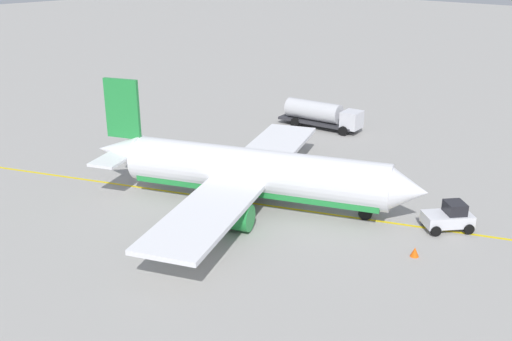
{
  "coord_description": "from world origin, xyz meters",
  "views": [
    {
      "loc": [
        30.66,
        -33.61,
        20.16
      ],
      "look_at": [
        0.0,
        0.0,
        3.0
      ],
      "focal_mm": 41.44,
      "sensor_mm": 36.0,
      "label": 1
    }
  ],
  "objects_px": {
    "fuel_tanker": "(321,114)",
    "refueling_worker": "(299,140)",
    "safety_cone_nose": "(403,185)",
    "safety_cone_wingtip": "(415,252)",
    "pushback_tug": "(449,217)",
    "airplane": "(251,173)"
  },
  "relations": [
    {
      "from": "pushback_tug",
      "to": "safety_cone_nose",
      "type": "xyz_separation_m",
      "value": [
        -6.65,
        4.98,
        -0.69
      ]
    },
    {
      "from": "safety_cone_nose",
      "to": "safety_cone_wingtip",
      "type": "bearing_deg",
      "value": -57.06
    },
    {
      "from": "safety_cone_nose",
      "to": "airplane",
      "type": "bearing_deg",
      "value": -124.15
    },
    {
      "from": "pushback_tug",
      "to": "safety_cone_wingtip",
      "type": "xyz_separation_m",
      "value": [
        0.22,
        -5.61,
        -0.66
      ]
    },
    {
      "from": "fuel_tanker",
      "to": "safety_cone_wingtip",
      "type": "height_order",
      "value": "fuel_tanker"
    },
    {
      "from": "fuel_tanker",
      "to": "refueling_worker",
      "type": "distance_m",
      "value": 7.91
    },
    {
      "from": "pushback_tug",
      "to": "refueling_worker",
      "type": "xyz_separation_m",
      "value": [
        -20.81,
        7.97,
        -0.19
      ]
    },
    {
      "from": "fuel_tanker",
      "to": "refueling_worker",
      "type": "bearing_deg",
      "value": -70.48
    },
    {
      "from": "airplane",
      "to": "fuel_tanker",
      "type": "relative_size",
      "value": 2.8
    },
    {
      "from": "pushback_tug",
      "to": "refueling_worker",
      "type": "distance_m",
      "value": 22.29
    },
    {
      "from": "fuel_tanker",
      "to": "pushback_tug",
      "type": "relative_size",
      "value": 2.57
    },
    {
      "from": "airplane",
      "to": "refueling_worker",
      "type": "distance_m",
      "value": 15.97
    },
    {
      "from": "safety_cone_nose",
      "to": "safety_cone_wingtip",
      "type": "height_order",
      "value": "safety_cone_wingtip"
    },
    {
      "from": "airplane",
      "to": "safety_cone_wingtip",
      "type": "distance_m",
      "value": 14.92
    },
    {
      "from": "fuel_tanker",
      "to": "refueling_worker",
      "type": "xyz_separation_m",
      "value": [
        2.63,
        -7.41,
        -0.9
      ]
    },
    {
      "from": "refueling_worker",
      "to": "pushback_tug",
      "type": "bearing_deg",
      "value": -20.96
    },
    {
      "from": "safety_cone_wingtip",
      "to": "pushback_tug",
      "type": "bearing_deg",
      "value": 92.2
    },
    {
      "from": "fuel_tanker",
      "to": "refueling_worker",
      "type": "height_order",
      "value": "fuel_tanker"
    },
    {
      "from": "pushback_tug",
      "to": "safety_cone_wingtip",
      "type": "distance_m",
      "value": 5.66
    },
    {
      "from": "pushback_tug",
      "to": "safety_cone_nose",
      "type": "bearing_deg",
      "value": 143.18
    },
    {
      "from": "safety_cone_nose",
      "to": "fuel_tanker",
      "type": "bearing_deg",
      "value": 148.22
    },
    {
      "from": "refueling_worker",
      "to": "safety_cone_nose",
      "type": "bearing_deg",
      "value": -11.94
    }
  ]
}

